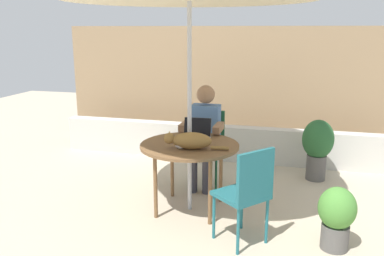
{
  "coord_description": "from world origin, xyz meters",
  "views": [
    {
      "loc": [
        1.05,
        -3.92,
        1.91
      ],
      "look_at": [
        0.0,
        0.1,
        0.88
      ],
      "focal_mm": 37.87,
      "sensor_mm": 36.0,
      "label": 1
    }
  ],
  "objects_px": {
    "patio_table": "(190,150)",
    "cat": "(189,141)",
    "person_seated": "(204,131)",
    "potted_plant_by_chair": "(318,145)",
    "laptop": "(197,133)",
    "chair_occupied": "(207,141)",
    "potted_plant_near_fence": "(337,215)",
    "chair_empty": "(247,189)"
  },
  "relations": [
    {
      "from": "chair_empty",
      "to": "person_seated",
      "type": "height_order",
      "value": "person_seated"
    },
    {
      "from": "chair_occupied",
      "to": "potted_plant_by_chair",
      "type": "relative_size",
      "value": 1.15
    },
    {
      "from": "patio_table",
      "to": "chair_empty",
      "type": "height_order",
      "value": "chair_empty"
    },
    {
      "from": "person_seated",
      "to": "laptop",
      "type": "relative_size",
      "value": 4.04
    },
    {
      "from": "patio_table",
      "to": "person_seated",
      "type": "relative_size",
      "value": 0.83
    },
    {
      "from": "chair_occupied",
      "to": "cat",
      "type": "bearing_deg",
      "value": -87.71
    },
    {
      "from": "cat",
      "to": "potted_plant_by_chair",
      "type": "distance_m",
      "value": 1.97
    },
    {
      "from": "patio_table",
      "to": "cat",
      "type": "relative_size",
      "value": 1.59
    },
    {
      "from": "chair_empty",
      "to": "potted_plant_by_chair",
      "type": "height_order",
      "value": "chair_empty"
    },
    {
      "from": "person_seated",
      "to": "potted_plant_near_fence",
      "type": "relative_size",
      "value": 2.17
    },
    {
      "from": "person_seated",
      "to": "laptop",
      "type": "xyz_separation_m",
      "value": [
        0.01,
        -0.44,
        0.09
      ]
    },
    {
      "from": "chair_occupied",
      "to": "person_seated",
      "type": "relative_size",
      "value": 0.73
    },
    {
      "from": "chair_occupied",
      "to": "potted_plant_near_fence",
      "type": "xyz_separation_m",
      "value": [
        1.45,
        -1.31,
        -0.22
      ]
    },
    {
      "from": "patio_table",
      "to": "cat",
      "type": "height_order",
      "value": "cat"
    },
    {
      "from": "cat",
      "to": "potted_plant_near_fence",
      "type": "bearing_deg",
      "value": -11.81
    },
    {
      "from": "patio_table",
      "to": "cat",
      "type": "distance_m",
      "value": 0.22
    },
    {
      "from": "potted_plant_near_fence",
      "to": "potted_plant_by_chair",
      "type": "bearing_deg",
      "value": 93.4
    },
    {
      "from": "chair_occupied",
      "to": "person_seated",
      "type": "distance_m",
      "value": 0.23
    },
    {
      "from": "chair_occupied",
      "to": "potted_plant_by_chair",
      "type": "distance_m",
      "value": 1.42
    },
    {
      "from": "chair_empty",
      "to": "cat",
      "type": "relative_size",
      "value": 1.39
    },
    {
      "from": "potted_plant_near_fence",
      "to": "cat",
      "type": "bearing_deg",
      "value": 168.19
    },
    {
      "from": "chair_empty",
      "to": "person_seated",
      "type": "relative_size",
      "value": 0.73
    },
    {
      "from": "patio_table",
      "to": "chair_occupied",
      "type": "bearing_deg",
      "value": 90.0
    },
    {
      "from": "potted_plant_near_fence",
      "to": "patio_table",
      "type": "bearing_deg",
      "value": 162.47
    },
    {
      "from": "person_seated",
      "to": "cat",
      "type": "height_order",
      "value": "person_seated"
    },
    {
      "from": "patio_table",
      "to": "cat",
      "type": "bearing_deg",
      "value": -76.1
    },
    {
      "from": "patio_table",
      "to": "potted_plant_by_chair",
      "type": "bearing_deg",
      "value": 43.32
    },
    {
      "from": "chair_occupied",
      "to": "potted_plant_near_fence",
      "type": "relative_size",
      "value": 1.58
    },
    {
      "from": "chair_occupied",
      "to": "cat",
      "type": "distance_m",
      "value": 1.05
    },
    {
      "from": "chair_occupied",
      "to": "laptop",
      "type": "xyz_separation_m",
      "value": [
        0.01,
        -0.6,
        0.25
      ]
    },
    {
      "from": "chair_empty",
      "to": "laptop",
      "type": "relative_size",
      "value": 2.94
    },
    {
      "from": "cat",
      "to": "potted_plant_near_fence",
      "type": "xyz_separation_m",
      "value": [
        1.41,
        -0.3,
        -0.49
      ]
    },
    {
      "from": "chair_empty",
      "to": "potted_plant_near_fence",
      "type": "bearing_deg",
      "value": 9.73
    },
    {
      "from": "person_seated",
      "to": "potted_plant_by_chair",
      "type": "height_order",
      "value": "person_seated"
    },
    {
      "from": "patio_table",
      "to": "laptop",
      "type": "distance_m",
      "value": 0.28
    },
    {
      "from": "potted_plant_near_fence",
      "to": "potted_plant_by_chair",
      "type": "height_order",
      "value": "potted_plant_by_chair"
    },
    {
      "from": "patio_table",
      "to": "chair_empty",
      "type": "distance_m",
      "value": 0.91
    },
    {
      "from": "patio_table",
      "to": "laptop",
      "type": "relative_size",
      "value": 3.35
    },
    {
      "from": "cat",
      "to": "person_seated",
      "type": "bearing_deg",
      "value": 92.71
    },
    {
      "from": "person_seated",
      "to": "laptop",
      "type": "height_order",
      "value": "person_seated"
    },
    {
      "from": "potted_plant_by_chair",
      "to": "person_seated",
      "type": "bearing_deg",
      "value": -156.65
    },
    {
      "from": "chair_empty",
      "to": "laptop",
      "type": "bearing_deg",
      "value": 128.52
    }
  ]
}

